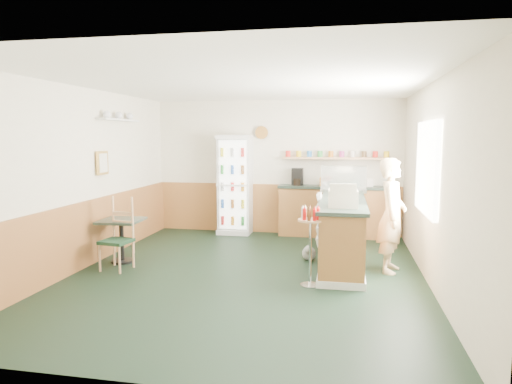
% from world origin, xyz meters
% --- Properties ---
extents(ground, '(6.00, 6.00, 0.00)m').
position_xyz_m(ground, '(0.00, 0.00, 0.00)').
color(ground, black).
rests_on(ground, ground).
extents(room_envelope, '(5.04, 6.02, 2.72)m').
position_xyz_m(room_envelope, '(-0.23, 0.73, 1.52)').
color(room_envelope, beige).
rests_on(room_envelope, ground).
extents(service_counter, '(0.68, 3.01, 1.01)m').
position_xyz_m(service_counter, '(1.35, 1.07, 0.46)').
color(service_counter, '#A67435').
rests_on(service_counter, ground).
extents(back_counter, '(2.24, 0.42, 1.69)m').
position_xyz_m(back_counter, '(1.19, 2.80, 0.55)').
color(back_counter, '#A67435').
rests_on(back_counter, ground).
extents(drinks_fridge, '(0.66, 0.54, 2.00)m').
position_xyz_m(drinks_fridge, '(-0.81, 2.74, 1.00)').
color(drinks_fridge, silver).
rests_on(drinks_fridge, ground).
extents(display_case, '(0.78, 0.41, 0.45)m').
position_xyz_m(display_case, '(1.35, 1.88, 1.23)').
color(display_case, silver).
rests_on(display_case, service_counter).
extents(cash_register, '(0.41, 0.43, 0.23)m').
position_xyz_m(cash_register, '(1.35, 0.12, 1.12)').
color(cash_register, beige).
rests_on(cash_register, service_counter).
extents(shopkeeper, '(0.50, 0.62, 1.67)m').
position_xyz_m(shopkeeper, '(2.05, 0.56, 0.83)').
color(shopkeeper, tan).
rests_on(shopkeeper, ground).
extents(condiment_stand, '(0.33, 0.33, 1.04)m').
position_xyz_m(condiment_stand, '(0.94, -0.31, 0.71)').
color(condiment_stand, silver).
rests_on(condiment_stand, ground).
extents(newspaper_rack, '(0.09, 0.42, 0.85)m').
position_xyz_m(newspaper_rack, '(0.99, 0.98, 0.65)').
color(newspaper_rack, black).
rests_on(newspaper_rack, ground).
extents(cafe_table, '(0.64, 0.64, 0.68)m').
position_xyz_m(cafe_table, '(-2.05, 0.28, 0.48)').
color(cafe_table, black).
rests_on(cafe_table, ground).
extents(cafe_chair, '(0.45, 0.45, 1.07)m').
position_xyz_m(cafe_chair, '(-1.93, -0.02, 0.56)').
color(cafe_chair, black).
rests_on(cafe_chair, ground).
extents(dog_doorstop, '(0.22, 0.28, 0.26)m').
position_xyz_m(dog_doorstop, '(0.83, 0.94, 0.12)').
color(dog_doorstop, gray).
rests_on(dog_doorstop, ground).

